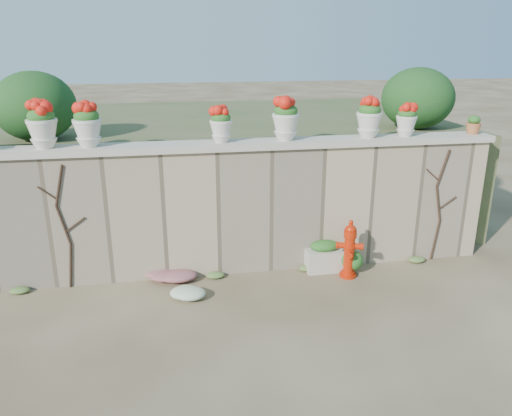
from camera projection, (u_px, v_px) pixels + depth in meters
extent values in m
plane|color=#4C3A26|center=(265.00, 326.00, 6.53)|extent=(80.00, 80.00, 0.00)
cube|color=tan|center=(244.00, 210.00, 7.89)|extent=(8.00, 0.40, 2.00)
cube|color=beige|center=(243.00, 145.00, 7.56)|extent=(8.10, 0.52, 0.10)
cube|color=#384C23|center=(222.00, 163.00, 10.88)|extent=(9.00, 6.00, 2.00)
ellipsoid|color=#143814|center=(35.00, 106.00, 8.00)|extent=(1.30, 1.30, 1.10)
ellipsoid|color=#143814|center=(418.00, 98.00, 9.07)|extent=(1.30, 1.30, 1.10)
cylinder|color=black|center=(71.00, 266.00, 7.46)|extent=(0.12, 0.04, 0.70)
cylinder|color=black|center=(63.00, 225.00, 7.25)|extent=(0.17, 0.04, 0.61)
cylinder|color=black|center=(59.00, 186.00, 7.06)|extent=(0.18, 0.04, 0.61)
cylinder|color=black|center=(75.00, 225.00, 7.28)|extent=(0.30, 0.02, 0.22)
cylinder|color=black|center=(47.00, 193.00, 7.06)|extent=(0.25, 0.02, 0.21)
cylinder|color=black|center=(435.00, 240.00, 8.43)|extent=(0.12, 0.04, 0.70)
cylinder|color=black|center=(438.00, 204.00, 8.21)|extent=(0.17, 0.04, 0.61)
cylinder|color=black|center=(443.00, 168.00, 8.02)|extent=(0.18, 0.04, 0.61)
cylinder|color=black|center=(448.00, 203.00, 8.24)|extent=(0.30, 0.02, 0.22)
cylinder|color=black|center=(432.00, 175.00, 8.03)|extent=(0.25, 0.02, 0.21)
cylinder|color=#B82007|center=(348.00, 275.00, 7.90)|extent=(0.27, 0.27, 0.05)
cylinder|color=#B82007|center=(349.00, 254.00, 7.79)|extent=(0.16, 0.16, 0.59)
cylinder|color=#B82007|center=(350.00, 246.00, 7.74)|extent=(0.20, 0.20, 0.04)
cylinder|color=#B82007|center=(350.00, 234.00, 7.68)|extent=(0.20, 0.20, 0.11)
ellipsoid|color=#B82007|center=(351.00, 228.00, 7.65)|extent=(0.18, 0.18, 0.13)
cylinder|color=#B82007|center=(351.00, 223.00, 7.63)|extent=(0.07, 0.07, 0.10)
cylinder|color=#B82007|center=(341.00, 245.00, 7.77)|extent=(0.16, 0.13, 0.10)
cylinder|color=#B82007|center=(358.00, 246.00, 7.72)|extent=(0.16, 0.13, 0.10)
cylinder|color=#B82007|center=(349.00, 254.00, 7.68)|extent=(0.11, 0.12, 0.09)
cube|color=beige|center=(324.00, 260.00, 8.08)|extent=(0.62, 0.37, 0.36)
ellipsoid|color=#1E5119|center=(325.00, 246.00, 8.01)|extent=(0.47, 0.29, 0.18)
ellipsoid|color=#1E5119|center=(354.00, 259.00, 7.89)|extent=(0.55, 0.49, 0.52)
ellipsoid|color=#C4276B|center=(170.00, 274.00, 7.75)|extent=(0.83, 0.56, 0.22)
ellipsoid|color=white|center=(188.00, 293.00, 7.16)|extent=(0.57, 0.46, 0.21)
ellipsoid|color=#1E5119|center=(41.00, 116.00, 6.93)|extent=(0.36, 0.36, 0.22)
ellipsoid|color=red|center=(40.00, 109.00, 6.90)|extent=(0.32, 0.32, 0.23)
ellipsoid|color=#1E5119|center=(86.00, 116.00, 7.04)|extent=(0.35, 0.35, 0.21)
ellipsoid|color=red|center=(86.00, 110.00, 7.01)|extent=(0.31, 0.31, 0.22)
ellipsoid|color=#1E5119|center=(221.00, 118.00, 7.37)|extent=(0.29, 0.29, 0.18)
ellipsoid|color=red|center=(221.00, 113.00, 7.35)|extent=(0.26, 0.26, 0.18)
ellipsoid|color=#1E5119|center=(286.00, 111.00, 7.51)|extent=(0.36, 0.36, 0.21)
ellipsoid|color=red|center=(286.00, 105.00, 7.48)|extent=(0.31, 0.31, 0.22)
ellipsoid|color=#1E5119|center=(370.00, 110.00, 7.73)|extent=(0.34, 0.34, 0.21)
ellipsoid|color=red|center=(370.00, 104.00, 7.70)|extent=(0.30, 0.30, 0.22)
ellipsoid|color=#1E5119|center=(407.00, 114.00, 7.86)|extent=(0.28, 0.28, 0.17)
ellipsoid|color=red|center=(408.00, 109.00, 7.83)|extent=(0.25, 0.25, 0.18)
ellipsoid|color=#1E5119|center=(474.00, 120.00, 8.09)|extent=(0.20, 0.20, 0.14)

